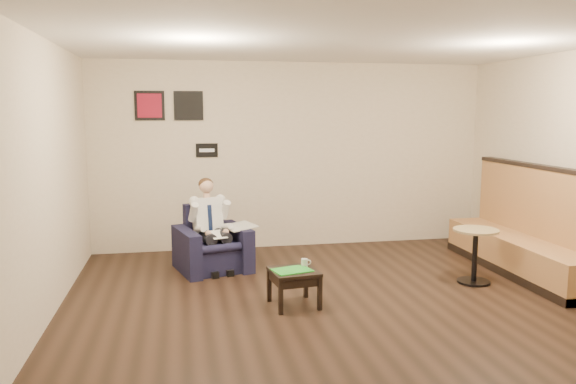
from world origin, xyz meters
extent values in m
plane|color=black|center=(0.00, 0.00, 0.00)|extent=(6.00, 6.00, 0.00)
cube|color=beige|center=(0.00, 3.00, 1.40)|extent=(6.00, 0.02, 2.80)
cube|color=beige|center=(0.00, -3.00, 1.40)|extent=(6.00, 0.02, 2.80)
cube|color=beige|center=(-3.00, 0.00, 1.40)|extent=(0.02, 6.00, 2.80)
cube|color=white|center=(0.00, 0.00, 2.80)|extent=(6.00, 6.00, 0.02)
cube|color=black|center=(-1.30, 2.98, 1.50)|extent=(0.32, 0.02, 0.20)
cube|color=maroon|center=(-2.10, 2.98, 2.15)|extent=(0.42, 0.03, 0.42)
cube|color=black|center=(-1.55, 2.98, 2.15)|extent=(0.42, 0.03, 0.42)
cube|color=black|center=(-1.30, 1.87, 0.42)|extent=(1.06, 1.06, 0.84)
cube|color=white|center=(-1.25, 1.67, 0.51)|extent=(0.27, 0.32, 0.01)
cube|color=silver|center=(-0.94, 1.87, 0.57)|extent=(0.49, 0.54, 0.01)
cube|color=black|center=(-0.53, 0.31, 0.20)|extent=(0.54, 0.54, 0.39)
cube|color=green|center=(-0.55, 0.29, 0.40)|extent=(0.45, 0.37, 0.01)
cylinder|color=white|center=(-0.39, 0.43, 0.43)|extent=(0.08, 0.08, 0.08)
cube|color=black|center=(-0.50, 0.45, 0.40)|extent=(0.13, 0.07, 0.01)
cube|color=#A67340|center=(2.59, 1.01, 0.68)|extent=(0.64, 2.67, 1.37)
cylinder|color=tan|center=(1.78, 0.69, 0.33)|extent=(0.59, 0.59, 0.67)
camera|label=1|loc=(-1.69, -5.37, 2.07)|focal=35.00mm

